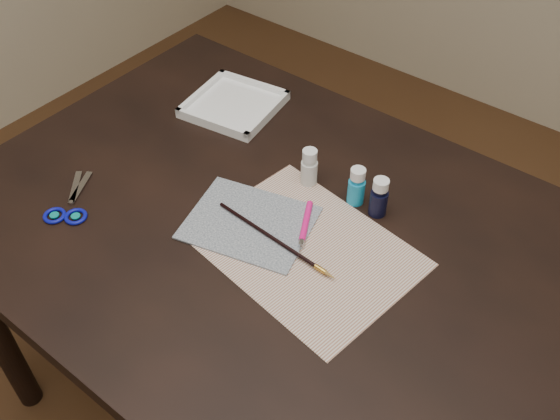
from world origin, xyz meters
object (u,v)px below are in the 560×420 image
Objects in this scene: paint_bottle_white at (309,167)px; scissors at (70,197)px; canvas at (249,223)px; paint_bottle_navy at (379,197)px; paper at (306,249)px; paint_bottle_cyan at (357,186)px; palette_tray at (234,104)px.

scissors is at bearing -136.08° from paint_bottle_white.
canvas is at bearing -104.51° from scissors.
scissors is (-0.51, -0.35, -0.04)m from paint_bottle_navy.
paper is 0.49m from scissors.
paint_bottle_white is 0.48× the size of scissors.
paint_bottle_white is at bearing 124.51° from paper.
scissors is (-0.46, -0.35, -0.04)m from paint_bottle_cyan.
canvas is (-0.13, -0.01, 0.00)m from paper.
paint_bottle_navy is (0.05, 0.17, 0.04)m from paper.
paint_bottle_white is (-0.11, 0.16, 0.04)m from paper.
paper is 0.17m from paint_bottle_cyan.
canvas is at bearing -44.53° from palette_tray.
paint_bottle_white is 0.43× the size of palette_tray.
palette_tray reaches higher than scissors.
scissors reaches higher than canvas.
palette_tray reaches higher than canvas.
scissors is (-0.33, -0.17, 0.00)m from canvas.
canvas is 0.37m from scissors.
paint_bottle_cyan is at bearing 6.02° from paint_bottle_white.
palette_tray is (-0.40, 0.09, -0.03)m from paint_bottle_cyan.
canvas is at bearing -125.13° from paint_bottle_cyan.
canvas is 0.26m from paint_bottle_navy.
canvas is 2.75× the size of paint_bottle_navy.
canvas reaches higher than paper.
paint_bottle_cyan is 0.05m from paint_bottle_navy.
canvas is at bearing -173.85° from paper.
canvas is at bearing -134.96° from paint_bottle_navy.
canvas is 0.17m from paint_bottle_white.
paint_bottle_white is 0.16m from paint_bottle_navy.
scissors is at bearing -152.97° from canvas.
paint_bottle_cyan is (0.13, 0.18, 0.04)m from canvas.
paint_bottle_navy is at bearing -11.61° from palette_tray.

